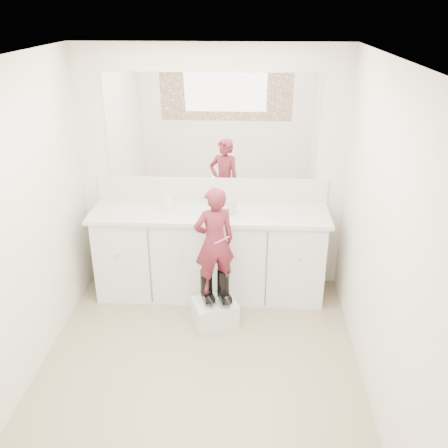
{
  "coord_description": "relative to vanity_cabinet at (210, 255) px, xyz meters",
  "views": [
    {
      "loc": [
        0.37,
        -3.15,
        2.72
      ],
      "look_at": [
        0.16,
        0.82,
        0.94
      ],
      "focal_mm": 40.0,
      "sensor_mm": 36.0,
      "label": 1
    }
  ],
  "objects": [
    {
      "name": "faucet",
      "position": [
        0.0,
        0.15,
        0.52
      ],
      "size": [
        0.08,
        0.08,
        0.1
      ],
      "primitive_type": "cylinder",
      "color": "silver",
      "rests_on": "countertop"
    },
    {
      "name": "toddler",
      "position": [
        0.08,
        -0.54,
        0.41
      ],
      "size": [
        0.42,
        0.35,
        0.99
      ],
      "primitive_type": "imported",
      "rotation": [
        0.0,
        0.0,
        3.5
      ],
      "color": "#9B2F39",
      "rests_on": "step_stool"
    },
    {
      "name": "vanity_cabinet",
      "position": [
        0.0,
        0.0,
        0.0
      ],
      "size": [
        2.2,
        0.55,
        0.85
      ],
      "primitive_type": "cube",
      "color": "silver",
      "rests_on": "floor"
    },
    {
      "name": "soap_bottle",
      "position": [
        -0.41,
        0.05,
        0.55
      ],
      "size": [
        0.09,
        0.09,
        0.17
      ],
      "primitive_type": "imported",
      "rotation": [
        0.0,
        0.0,
        0.17
      ],
      "color": "silver",
      "rests_on": "countertop"
    },
    {
      "name": "wall_left",
      "position": [
        -1.3,
        -1.23,
        0.78
      ],
      "size": [
        0.0,
        3.0,
        3.0
      ],
      "primitive_type": "plane",
      "rotation": [
        1.57,
        0.0,
        1.57
      ],
      "color": "beige",
      "rests_on": "floor"
    },
    {
      "name": "mirror",
      "position": [
        0.0,
        0.26,
        1.22
      ],
      "size": [
        2.0,
        0.02,
        1.0
      ],
      "primitive_type": "cube",
      "color": "white",
      "rests_on": "wall_back"
    },
    {
      "name": "countertop",
      "position": [
        0.0,
        -0.01,
        0.45
      ],
      "size": [
        2.28,
        0.58,
        0.04
      ],
      "primitive_type": "cube",
      "color": "beige",
      "rests_on": "vanity_cabinet"
    },
    {
      "name": "wall_front",
      "position": [
        0.0,
        -2.73,
        0.77
      ],
      "size": [
        2.6,
        0.0,
        2.6
      ],
      "primitive_type": "plane",
      "rotation": [
        -1.57,
        0.0,
        0.0
      ],
      "color": "beige",
      "rests_on": "floor"
    },
    {
      "name": "cup",
      "position": [
        0.21,
        -0.04,
        0.52
      ],
      "size": [
        0.15,
        0.15,
        0.11
      ],
      "primitive_type": "imported",
      "rotation": [
        0.0,
        0.0,
        0.38
      ],
      "color": "beige",
      "rests_on": "countertop"
    },
    {
      "name": "boot_left",
      "position": [
        0.01,
        -0.54,
        -0.03
      ],
      "size": [
        0.18,
        0.23,
        0.31
      ],
      "primitive_type": null,
      "rotation": [
        0.0,
        0.0,
        0.36
      ],
      "color": "black",
      "rests_on": "step_stool"
    },
    {
      "name": "step_stool",
      "position": [
        0.08,
        -0.56,
        -0.31
      ],
      "size": [
        0.46,
        0.42,
        0.24
      ],
      "primitive_type": "cube",
      "rotation": [
        0.0,
        0.0,
        0.36
      ],
      "color": "silver",
      "rests_on": "floor"
    },
    {
      "name": "wall_right",
      "position": [
        1.3,
        -1.23,
        0.78
      ],
      "size": [
        0.0,
        3.0,
        3.0
      ],
      "primitive_type": "plane",
      "rotation": [
        1.57,
        0.0,
        -1.57
      ],
      "color": "beige",
      "rests_on": "floor"
    },
    {
      "name": "toothbrush",
      "position": [
        0.15,
        -0.62,
        0.46
      ],
      "size": [
        0.13,
        0.06,
        0.06
      ],
      "primitive_type": "cylinder",
      "rotation": [
        0.0,
        1.22,
        0.36
      ],
      "color": "#DE56A1",
      "rests_on": "toddler"
    },
    {
      "name": "wall_back",
      "position": [
        0.0,
        0.27,
        0.77
      ],
      "size": [
        2.6,
        0.0,
        2.6
      ],
      "primitive_type": "plane",
      "rotation": [
        1.57,
        0.0,
        0.0
      ],
      "color": "beige",
      "rests_on": "floor"
    },
    {
      "name": "boot_right",
      "position": [
        0.16,
        -0.54,
        -0.03
      ],
      "size": [
        0.18,
        0.23,
        0.31
      ],
      "primitive_type": null,
      "rotation": [
        0.0,
        0.0,
        0.36
      ],
      "color": "black",
      "rests_on": "step_stool"
    },
    {
      "name": "backsplash",
      "position": [
        0.0,
        0.26,
        0.59
      ],
      "size": [
        2.28,
        0.03,
        0.25
      ],
      "primitive_type": "cube",
      "color": "beige",
      "rests_on": "countertop"
    },
    {
      "name": "dot_panel",
      "position": [
        0.0,
        -2.71,
        1.22
      ],
      "size": [
        2.0,
        0.01,
        1.2
      ],
      "primitive_type": "cube",
      "color": "#472819",
      "rests_on": "wall_front"
    },
    {
      "name": "ceiling",
      "position": [
        0.0,
        -1.23,
        1.97
      ],
      "size": [
        3.0,
        3.0,
        0.0
      ],
      "primitive_type": "plane",
      "rotation": [
        3.14,
        0.0,
        0.0
      ],
      "color": "white",
      "rests_on": "wall_back"
    },
    {
      "name": "floor",
      "position": [
        0.0,
        -1.23,
        -0.42
      ],
      "size": [
        3.0,
        3.0,
        0.0
      ],
      "primitive_type": "plane",
      "color": "#847356",
      "rests_on": "ground"
    }
  ]
}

